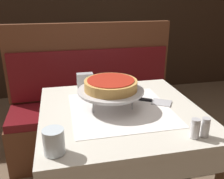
% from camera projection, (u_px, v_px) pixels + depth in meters
% --- Properties ---
extents(dining_table_front, '(0.81, 0.81, 0.74)m').
position_uv_depth(dining_table_front, '(121.00, 125.00, 1.31)').
color(dining_table_front, beige).
rests_on(dining_table_front, ground_plane).
extents(dining_table_rear, '(0.74, 0.74, 0.74)m').
position_uv_depth(dining_table_rear, '(115.00, 56.00, 2.85)').
color(dining_table_rear, '#1E6B33').
rests_on(dining_table_rear, ground_plane).
extents(booth_bench, '(1.36, 0.44, 1.08)m').
position_uv_depth(booth_bench, '(94.00, 117.00, 2.10)').
color(booth_bench, brown).
rests_on(booth_bench, ground_plane).
extents(back_wall_panel, '(6.00, 0.04, 2.40)m').
position_uv_depth(back_wall_panel, '(78.00, 2.00, 3.10)').
color(back_wall_panel, black).
rests_on(back_wall_panel, ground_plane).
extents(pizza_pan_stand, '(0.34, 0.34, 0.09)m').
position_uv_depth(pizza_pan_stand, '(111.00, 91.00, 1.27)').
color(pizza_pan_stand, '#ADADB2').
rests_on(pizza_pan_stand, dining_table_front).
extents(deep_dish_pizza, '(0.27, 0.27, 0.05)m').
position_uv_depth(deep_dish_pizza, '(111.00, 85.00, 1.26)').
color(deep_dish_pizza, tan).
rests_on(deep_dish_pizza, pizza_pan_stand).
extents(pizza_server, '(0.24, 0.18, 0.01)m').
position_uv_depth(pizza_server, '(150.00, 101.00, 1.37)').
color(pizza_server, '#BCBCC1').
rests_on(pizza_server, dining_table_front).
extents(water_glass_near, '(0.08, 0.08, 0.10)m').
position_uv_depth(water_glass_near, '(54.00, 141.00, 0.91)').
color(water_glass_near, silver).
rests_on(water_glass_near, dining_table_front).
extents(salt_shaker, '(0.04, 0.04, 0.08)m').
position_uv_depth(salt_shaker, '(195.00, 128.00, 1.01)').
color(salt_shaker, silver).
rests_on(salt_shaker, dining_table_front).
extents(pepper_shaker, '(0.04, 0.04, 0.08)m').
position_uv_depth(pepper_shaker, '(205.00, 127.00, 1.02)').
color(pepper_shaker, silver).
rests_on(pepper_shaker, dining_table_front).
extents(napkin_holder, '(0.10, 0.05, 0.09)m').
position_uv_depth(napkin_holder, '(85.00, 80.00, 1.56)').
color(napkin_holder, '#B2B2B7').
rests_on(napkin_holder, dining_table_front).
extents(condiment_caddy, '(0.14, 0.14, 0.18)m').
position_uv_depth(condiment_caddy, '(110.00, 41.00, 2.89)').
color(condiment_caddy, black).
rests_on(condiment_caddy, dining_table_rear).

